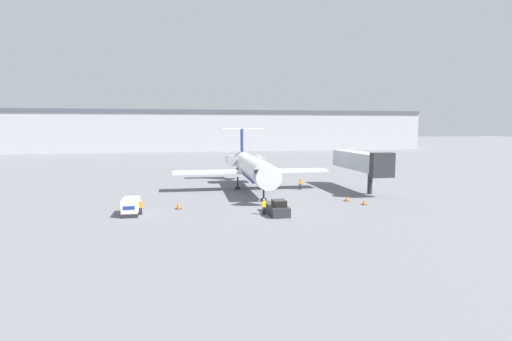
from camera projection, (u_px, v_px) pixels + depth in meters
The scene contains 12 objects.
ground_plane at pixel (277, 214), 44.48m from camera, with size 600.00×600.00×0.00m, color slate.
terminal_building at pixel (205, 130), 160.64m from camera, with size 180.00×16.80×16.06m.
airplane_main at pixel (252, 167), 61.06m from camera, with size 23.95×26.06×9.40m.
pushback_tug at pixel (277, 208), 44.35m from camera, with size 1.95×4.75×1.77m.
luggage_cart at pixel (131, 207), 43.97m from camera, with size 1.70×3.60×1.81m.
worker_near_tug at pixel (264, 206), 44.07m from camera, with size 0.40×0.25×1.76m.
worker_by_wing at pixel (300, 184), 61.52m from camera, with size 0.40×0.25×1.77m.
worker_on_apron at pixel (141, 207), 44.02m from camera, with size 0.40×0.24×1.67m.
traffic_cone_left at pixel (178, 206), 47.17m from camera, with size 0.69×0.69×0.82m.
traffic_cone_right at pixel (347, 199), 52.15m from camera, with size 0.66×0.66×0.61m.
traffic_cone_mid at pixel (364, 202), 49.65m from camera, with size 0.58×0.58×0.69m.
jet_bridge at pixel (361, 161), 60.24m from camera, with size 3.20×14.90×6.19m.
Camera 1 is at (-10.69, -42.41, 9.74)m, focal length 28.00 mm.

